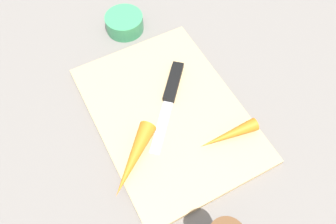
% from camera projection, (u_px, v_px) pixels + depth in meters
% --- Properties ---
extents(ground_plane, '(1.40, 1.40, 0.00)m').
position_uv_depth(ground_plane, '(168.00, 115.00, 0.64)').
color(ground_plane, slate).
extents(cutting_board, '(0.36, 0.26, 0.01)m').
position_uv_depth(cutting_board, '(168.00, 114.00, 0.63)').
color(cutting_board, tan).
rests_on(cutting_board, ground_plane).
extents(knife, '(0.16, 0.15, 0.01)m').
position_uv_depth(knife, '(172.00, 87.00, 0.65)').
color(knife, '#B7B7BC').
rests_on(knife, cutting_board).
extents(carrot_long, '(0.11, 0.12, 0.03)m').
position_uv_depth(carrot_long, '(133.00, 159.00, 0.56)').
color(carrot_long, orange).
rests_on(carrot_long, cutting_board).
extents(carrot_short, '(0.03, 0.11, 0.02)m').
position_uv_depth(carrot_short, '(229.00, 135.00, 0.59)').
color(carrot_short, orange).
rests_on(carrot_short, cutting_board).
extents(small_bowl, '(0.08, 0.08, 0.04)m').
position_uv_depth(small_bowl, '(124.00, 23.00, 0.74)').
color(small_bowl, '#388C59').
rests_on(small_bowl, ground_plane).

